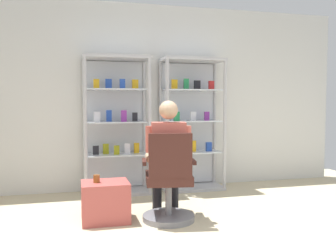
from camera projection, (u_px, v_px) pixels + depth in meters
The scene contains 7 objects.
back_wall at pixel (151, 97), 5.45m from camera, with size 6.00×0.10×2.70m, color silver.
display_cabinet_left at pixel (116, 125), 5.11m from camera, with size 0.90×0.45×1.90m.
display_cabinet_right at pixel (191, 123), 5.38m from camera, with size 0.90×0.45×1.90m.
office_chair at pixel (169, 185), 3.87m from camera, with size 0.60×0.56×0.96m.
seated_shopkeeper at pixel (168, 153), 4.01m from camera, with size 0.53×0.60×1.29m.
storage_crate at pixel (105, 202), 3.91m from camera, with size 0.50×0.41×0.42m, color #B24C47.
tea_glass at pixel (97, 179), 3.87m from camera, with size 0.07×0.07×0.08m, color brown.
Camera 1 is at (-1.12, -2.35, 1.27)m, focal length 39.12 mm.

